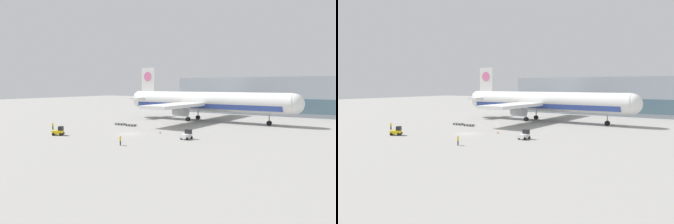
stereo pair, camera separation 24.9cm
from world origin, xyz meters
The scene contains 10 objects.
ground_plane centered at (0.00, 0.00, 0.00)m, with size 400.00×400.00×0.00m, color gray.
terminal_building centered at (20.72, 70.03, 6.99)m, with size 90.00×18.20×14.00m.
airplane_main centered at (1.33, 33.27, 5.84)m, with size 58.04×48.02×17.00m.
baggage_tug_foreground centered at (14.71, 0.87, 0.88)m, with size 1.85×2.58×2.00m.
baggage_tug_mid centered at (-11.58, -10.27, 0.88)m, with size 2.81×2.58×2.00m.
baggage_dolly_lead centered at (-13.14, 11.50, 0.39)m, with size 3.76×1.75×0.48m.
baggage_dolly_second centered at (-8.99, 11.21, 0.39)m, with size 3.76×1.75×0.48m.
ground_crew_near centered at (7.92, -11.80, 1.05)m, with size 0.33×0.54×1.78m.
ground_crew_far centered at (-20.45, -5.15, 1.01)m, with size 0.23×0.57×1.73m.
traffic_cone_near centered at (5.34, 4.63, 0.27)m, with size 0.40×0.40×0.55m.
Camera 1 is at (48.28, -56.50, 11.08)m, focal length 35.00 mm.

